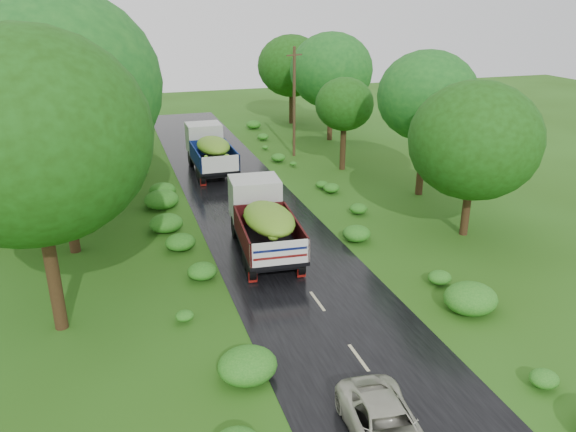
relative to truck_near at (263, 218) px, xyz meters
name	(u,v)px	position (x,y,z in m)	size (l,w,h in m)	color
ground	(359,358)	(0.76, -9.47, -1.69)	(120.00, 120.00, 0.00)	#244A0F
road	(309,290)	(0.76, -4.47, -1.68)	(6.50, 80.00, 0.02)	black
road_lines	(301,279)	(0.76, -3.47, -1.67)	(0.12, 69.60, 0.00)	#BFB78C
truck_near	(263,218)	(0.00, 0.00, 0.00)	(3.07, 7.28, 2.99)	black
truck_far	(210,148)	(-0.02, 13.89, 0.00)	(2.56, 7.10, 2.98)	black
car	(386,427)	(-0.21, -13.32, -1.10)	(1.88, 4.08, 1.13)	beige
utility_pole	(294,101)	(6.90, 16.06, 2.52)	(1.36, 0.65, 8.17)	#382616
trees_left	(56,81)	(-9.26, 12.83, 5.11)	(6.99, 34.53, 9.84)	black
trees_right	(359,89)	(10.74, 13.07, 3.71)	(5.72, 32.53, 7.63)	black
shrubs	(255,210)	(0.76, 4.53, -1.34)	(11.90, 44.00, 0.70)	#1B6919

